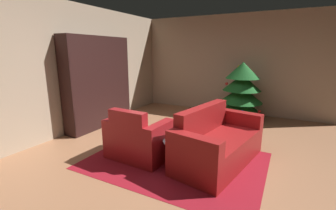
{
  "coord_description": "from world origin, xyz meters",
  "views": [
    {
      "loc": [
        1.41,
        -3.2,
        1.72
      ],
      "look_at": [
        -0.37,
        0.17,
        0.82
      ],
      "focal_mm": 24.68,
      "sensor_mm": 36.0,
      "label": 1
    }
  ],
  "objects_px": {
    "bottle_on_table": "(190,130)",
    "decorated_tree": "(241,92)",
    "bookshelf_unit": "(102,81)",
    "couch_red": "(217,144)",
    "book_stack_on_table": "(185,136)",
    "armchair_red": "(138,140)",
    "coffee_table": "(185,143)"
  },
  "relations": [
    {
      "from": "bookshelf_unit",
      "to": "coffee_table",
      "type": "bearing_deg",
      "value": -21.28
    },
    {
      "from": "armchair_red",
      "to": "bottle_on_table",
      "type": "xyz_separation_m",
      "value": [
        0.78,
        0.29,
        0.21
      ]
    },
    {
      "from": "couch_red",
      "to": "coffee_table",
      "type": "height_order",
      "value": "couch_red"
    },
    {
      "from": "book_stack_on_table",
      "to": "bottle_on_table",
      "type": "relative_size",
      "value": 0.88
    },
    {
      "from": "bookshelf_unit",
      "to": "couch_red",
      "type": "bearing_deg",
      "value": -12.37
    },
    {
      "from": "armchair_red",
      "to": "book_stack_on_table",
      "type": "bearing_deg",
      "value": 11.97
    },
    {
      "from": "book_stack_on_table",
      "to": "decorated_tree",
      "type": "bearing_deg",
      "value": 84.04
    },
    {
      "from": "coffee_table",
      "to": "decorated_tree",
      "type": "bearing_deg",
      "value": 84.34
    },
    {
      "from": "armchair_red",
      "to": "decorated_tree",
      "type": "bearing_deg",
      "value": 70.19
    },
    {
      "from": "book_stack_on_table",
      "to": "decorated_tree",
      "type": "relative_size",
      "value": 0.15
    },
    {
      "from": "armchair_red",
      "to": "couch_red",
      "type": "distance_m",
      "value": 1.26
    },
    {
      "from": "bookshelf_unit",
      "to": "bottle_on_table",
      "type": "bearing_deg",
      "value": -17.6
    },
    {
      "from": "couch_red",
      "to": "bottle_on_table",
      "type": "xyz_separation_m",
      "value": [
        -0.4,
        -0.16,
        0.2
      ]
    },
    {
      "from": "decorated_tree",
      "to": "bottle_on_table",
      "type": "bearing_deg",
      "value": -95.94
    },
    {
      "from": "coffee_table",
      "to": "armchair_red",
      "type": "bearing_deg",
      "value": -171.94
    },
    {
      "from": "armchair_red",
      "to": "couch_red",
      "type": "relative_size",
      "value": 0.55
    },
    {
      "from": "couch_red",
      "to": "armchair_red",
      "type": "bearing_deg",
      "value": -159.04
    },
    {
      "from": "couch_red",
      "to": "coffee_table",
      "type": "distance_m",
      "value": 0.53
    },
    {
      "from": "couch_red",
      "to": "book_stack_on_table",
      "type": "relative_size",
      "value": 8.0
    },
    {
      "from": "armchair_red",
      "to": "decorated_tree",
      "type": "distance_m",
      "value": 3.15
    },
    {
      "from": "armchair_red",
      "to": "coffee_table",
      "type": "relative_size",
      "value": 1.53
    },
    {
      "from": "coffee_table",
      "to": "book_stack_on_table",
      "type": "relative_size",
      "value": 2.91
    },
    {
      "from": "bottle_on_table",
      "to": "decorated_tree",
      "type": "xyz_separation_m",
      "value": [
        0.28,
        2.65,
        0.22
      ]
    },
    {
      "from": "bottle_on_table",
      "to": "bookshelf_unit",
      "type": "bearing_deg",
      "value": 162.4
    },
    {
      "from": "bottle_on_table",
      "to": "decorated_tree",
      "type": "relative_size",
      "value": 0.18
    },
    {
      "from": "armchair_red",
      "to": "book_stack_on_table",
      "type": "height_order",
      "value": "armchair_red"
    },
    {
      "from": "armchair_red",
      "to": "couch_red",
      "type": "bearing_deg",
      "value": 20.96
    },
    {
      "from": "book_stack_on_table",
      "to": "coffee_table",
      "type": "bearing_deg",
      "value": -79.52
    },
    {
      "from": "bookshelf_unit",
      "to": "couch_red",
      "type": "xyz_separation_m",
      "value": [
        2.93,
        -0.64,
        -0.74
      ]
    },
    {
      "from": "coffee_table",
      "to": "couch_red",
      "type": "bearing_deg",
      "value": 40.4
    },
    {
      "from": "bookshelf_unit",
      "to": "couch_red",
      "type": "relative_size",
      "value": 1.13
    },
    {
      "from": "couch_red",
      "to": "bottle_on_table",
      "type": "distance_m",
      "value": 0.47
    }
  ]
}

